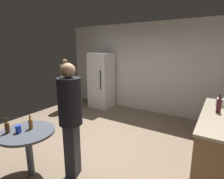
{
  "coord_description": "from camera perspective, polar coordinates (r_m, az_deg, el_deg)",
  "views": [
    {
      "loc": [
        2.18,
        -2.53,
        1.93
      ],
      "look_at": [
        0.17,
        0.67,
        1.06
      ],
      "focal_mm": 28.28,
      "sensor_mm": 36.0,
      "label": 1
    }
  ],
  "objects": [
    {
      "name": "ground_plane",
      "position": [
        3.88,
        -7.75,
        -17.79
      ],
      "size": [
        5.2,
        5.2,
        0.1
      ],
      "primitive_type": "cube",
      "color": "#7A6651"
    },
    {
      "name": "person_in_black_shirt",
      "position": [
        2.64,
        -13.3,
        -7.42
      ],
      "size": [
        0.43,
        0.43,
        1.74
      ],
      "rotation": [
        0.0,
        0.0,
        -2.82
      ],
      "color": "#2D2D38",
      "rests_on": "ground_plane"
    },
    {
      "name": "wine_bottle_on_counter",
      "position": [
        3.41,
        31.29,
        -4.48
      ],
      "size": [
        0.08,
        0.08,
        0.31
      ],
      "color": "#3F141E",
      "rests_on": "kitchen_counter"
    },
    {
      "name": "kettle",
      "position": [
        3.83,
        31.85,
        -3.53
      ],
      "size": [
        0.24,
        0.17,
        0.18
      ],
      "color": "#B2B2B7",
      "rests_on": "kitchen_counter"
    },
    {
      "name": "refrigerator",
      "position": [
        5.91,
        -3.46,
        2.95
      ],
      "size": [
        0.7,
        0.68,
        1.8
      ],
      "color": "white",
      "rests_on": "ground_plane"
    },
    {
      "name": "kitchen_counter",
      "position": [
        3.54,
        31.46,
        -13.76
      ],
      "size": [
        0.64,
        1.96,
        0.9
      ],
      "color": "olive",
      "rests_on": "ground_plane"
    },
    {
      "name": "foreground_table",
      "position": [
        3.02,
        -25.61,
        -13.87
      ],
      "size": [
        0.8,
        0.8,
        0.73
      ],
      "color": "#4C515B",
      "rests_on": "ground_plane"
    },
    {
      "name": "wall_back",
      "position": [
        5.63,
        9.26,
        6.92
      ],
      "size": [
        5.32,
        0.06,
        2.7
      ],
      "primitive_type": "cube",
      "color": "silver",
      "rests_on": "ground_plane"
    },
    {
      "name": "plastic_cup_blue",
      "position": [
        2.97,
        -28.01,
        -11.25
      ],
      "size": [
        0.08,
        0.08,
        0.11
      ],
      "primitive_type": "cylinder",
      "color": "blue",
      "rests_on": "foreground_table"
    },
    {
      "name": "beer_bottle_brown",
      "position": [
        3.03,
        -30.78,
        -10.5
      ],
      "size": [
        0.06,
        0.06,
        0.23
      ],
      "color": "#593314",
      "rests_on": "foreground_table"
    },
    {
      "name": "beer_bottle_amber",
      "position": [
        3.01,
        -24.83,
        -10.0
      ],
      "size": [
        0.06,
        0.06,
        0.23
      ],
      "color": "#8C5919",
      "rests_on": "foreground_table"
    },
    {
      "name": "person_in_olive_shirt",
      "position": [
        5.89,
        -14.72,
        2.95
      ],
      "size": [
        0.48,
        0.48,
        1.62
      ],
      "rotation": [
        0.0,
        0.0,
        -0.85
      ],
      "color": "#2D2D38",
      "rests_on": "ground_plane"
    }
  ]
}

